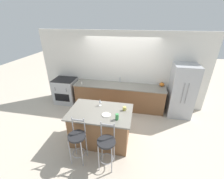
{
  "coord_description": "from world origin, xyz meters",
  "views": [
    {
      "loc": [
        0.68,
        -4.43,
        3.08
      ],
      "look_at": [
        -0.09,
        -0.5,
        1.13
      ],
      "focal_mm": 24.0,
      "sensor_mm": 36.0,
      "label": 1
    }
  ],
  "objects_px": {
    "oven_range": "(66,91)",
    "tumbler_cup": "(117,117)",
    "refrigerator": "(181,91)",
    "soap_bottle": "(81,83)",
    "coffee_mug": "(124,109)",
    "pumpkin_decoration": "(162,84)",
    "wine_glass": "(100,101)",
    "bar_stool_near": "(78,140)",
    "bar_stool_far": "(107,146)",
    "dinner_plate": "(106,115)"
  },
  "relations": [
    {
      "from": "bar_stool_near",
      "to": "dinner_plate",
      "type": "height_order",
      "value": "bar_stool_near"
    },
    {
      "from": "soap_bottle",
      "to": "wine_glass",
      "type": "bearing_deg",
      "value": -50.86
    },
    {
      "from": "dinner_plate",
      "to": "coffee_mug",
      "type": "height_order",
      "value": "coffee_mug"
    },
    {
      "from": "refrigerator",
      "to": "dinner_plate",
      "type": "xyz_separation_m",
      "value": [
        -2.11,
        -1.85,
        0.05
      ]
    },
    {
      "from": "refrigerator",
      "to": "tumbler_cup",
      "type": "bearing_deg",
      "value": -132.86
    },
    {
      "from": "bar_stool_far",
      "to": "soap_bottle",
      "type": "distance_m",
      "value": 2.75
    },
    {
      "from": "pumpkin_decoration",
      "to": "wine_glass",
      "type": "bearing_deg",
      "value": -136.17
    },
    {
      "from": "pumpkin_decoration",
      "to": "soap_bottle",
      "type": "height_order",
      "value": "pumpkin_decoration"
    },
    {
      "from": "refrigerator",
      "to": "coffee_mug",
      "type": "height_order",
      "value": "refrigerator"
    },
    {
      "from": "refrigerator",
      "to": "tumbler_cup",
      "type": "height_order",
      "value": "refrigerator"
    },
    {
      "from": "bar_stool_near",
      "to": "wine_glass",
      "type": "bearing_deg",
      "value": 75.52
    },
    {
      "from": "oven_range",
      "to": "soap_bottle",
      "type": "relative_size",
      "value": 6.44
    },
    {
      "from": "bar_stool_far",
      "to": "dinner_plate",
      "type": "bearing_deg",
      "value": 103.02
    },
    {
      "from": "dinner_plate",
      "to": "pumpkin_decoration",
      "type": "bearing_deg",
      "value": 54.24
    },
    {
      "from": "refrigerator",
      "to": "oven_range",
      "type": "bearing_deg",
      "value": 179.6
    },
    {
      "from": "bar_stool_far",
      "to": "bar_stool_near",
      "type": "bearing_deg",
      "value": 177.17
    },
    {
      "from": "dinner_plate",
      "to": "soap_bottle",
      "type": "relative_size",
      "value": 1.54
    },
    {
      "from": "oven_range",
      "to": "pumpkin_decoration",
      "type": "bearing_deg",
      "value": 3.36
    },
    {
      "from": "bar_stool_near",
      "to": "pumpkin_decoration",
      "type": "bearing_deg",
      "value": 53.17
    },
    {
      "from": "dinner_plate",
      "to": "wine_glass",
      "type": "relative_size",
      "value": 1.24
    },
    {
      "from": "refrigerator",
      "to": "pumpkin_decoration",
      "type": "xyz_separation_m",
      "value": [
        -0.61,
        0.24,
        0.07
      ]
    },
    {
      "from": "refrigerator",
      "to": "tumbler_cup",
      "type": "distance_m",
      "value": 2.69
    },
    {
      "from": "tumbler_cup",
      "to": "bar_stool_near",
      "type": "bearing_deg",
      "value": -148.54
    },
    {
      "from": "bar_stool_near",
      "to": "soap_bottle",
      "type": "distance_m",
      "value": 2.44
    },
    {
      "from": "refrigerator",
      "to": "tumbler_cup",
      "type": "relative_size",
      "value": 11.99
    },
    {
      "from": "refrigerator",
      "to": "tumbler_cup",
      "type": "xyz_separation_m",
      "value": [
        -1.83,
        -1.97,
        0.12
      ]
    },
    {
      "from": "bar_stool_far",
      "to": "refrigerator",
      "type": "bearing_deg",
      "value": 51.8
    },
    {
      "from": "coffee_mug",
      "to": "tumbler_cup",
      "type": "xyz_separation_m",
      "value": [
        -0.12,
        -0.41,
        0.02
      ]
    },
    {
      "from": "coffee_mug",
      "to": "soap_bottle",
      "type": "relative_size",
      "value": 0.79
    },
    {
      "from": "oven_range",
      "to": "refrigerator",
      "type": "bearing_deg",
      "value": -0.4
    },
    {
      "from": "oven_range",
      "to": "tumbler_cup",
      "type": "xyz_separation_m",
      "value": [
        2.35,
        -2.0,
        0.53
      ]
    },
    {
      "from": "oven_range",
      "to": "bar_stool_near",
      "type": "xyz_separation_m",
      "value": [
        1.54,
        -2.49,
        0.14
      ]
    },
    {
      "from": "bar_stool_far",
      "to": "tumbler_cup",
      "type": "relative_size",
      "value": 7.57
    },
    {
      "from": "refrigerator",
      "to": "dinner_plate",
      "type": "height_order",
      "value": "refrigerator"
    },
    {
      "from": "tumbler_cup",
      "to": "oven_range",
      "type": "bearing_deg",
      "value": 139.6
    },
    {
      "from": "oven_range",
      "to": "tumbler_cup",
      "type": "bearing_deg",
      "value": -40.4
    },
    {
      "from": "refrigerator",
      "to": "bar_stool_near",
      "type": "bearing_deg",
      "value": -136.91
    },
    {
      "from": "bar_stool_far",
      "to": "tumbler_cup",
      "type": "height_order",
      "value": "bar_stool_far"
    },
    {
      "from": "wine_glass",
      "to": "pumpkin_decoration",
      "type": "distance_m",
      "value": 2.44
    },
    {
      "from": "refrigerator",
      "to": "coffee_mug",
      "type": "relative_size",
      "value": 15.04
    },
    {
      "from": "wine_glass",
      "to": "soap_bottle",
      "type": "bearing_deg",
      "value": 129.14
    },
    {
      "from": "bar_stool_far",
      "to": "wine_glass",
      "type": "relative_size",
      "value": 6.06
    },
    {
      "from": "wine_glass",
      "to": "oven_range",
      "type": "bearing_deg",
      "value": 140.62
    },
    {
      "from": "bar_stool_far",
      "to": "pumpkin_decoration",
      "type": "height_order",
      "value": "bar_stool_far"
    },
    {
      "from": "dinner_plate",
      "to": "bar_stool_near",
      "type": "bearing_deg",
      "value": -130.25
    },
    {
      "from": "oven_range",
      "to": "wine_glass",
      "type": "distance_m",
      "value": 2.41
    },
    {
      "from": "coffee_mug",
      "to": "soap_bottle",
      "type": "height_order",
      "value": "soap_bottle"
    },
    {
      "from": "bar_stool_near",
      "to": "bar_stool_far",
      "type": "relative_size",
      "value": 1.0
    },
    {
      "from": "tumbler_cup",
      "to": "soap_bottle",
      "type": "relative_size",
      "value": 0.99
    },
    {
      "from": "bar_stool_far",
      "to": "soap_bottle",
      "type": "bearing_deg",
      "value": 121.97
    }
  ]
}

